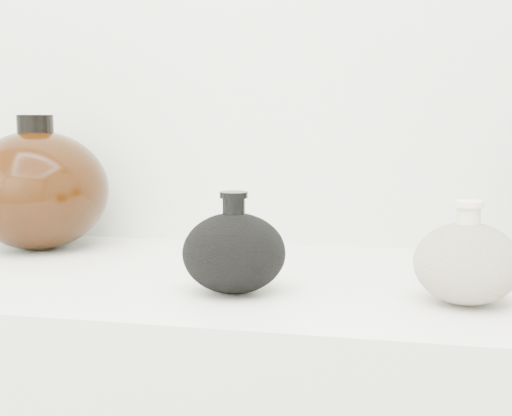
# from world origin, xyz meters

# --- Properties ---
(black_gourd_vase) EXTENTS (0.16, 0.16, 0.13)m
(black_gourd_vase) POSITION_xyz_m (-0.03, 0.85, 0.95)
(black_gourd_vase) COLOR black
(black_gourd_vase) RESTS_ON display_counter
(cream_gourd_vase) EXTENTS (0.14, 0.14, 0.12)m
(cream_gourd_vase) POSITION_xyz_m (0.25, 0.86, 0.95)
(cream_gourd_vase) COLOR #C6B39A
(cream_gourd_vase) RESTS_ON display_counter
(left_round_pot) EXTENTS (0.30, 0.30, 0.22)m
(left_round_pot) POSITION_xyz_m (-0.42, 1.07, 1.00)
(left_round_pot) COLOR black
(left_round_pot) RESTS_ON display_counter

